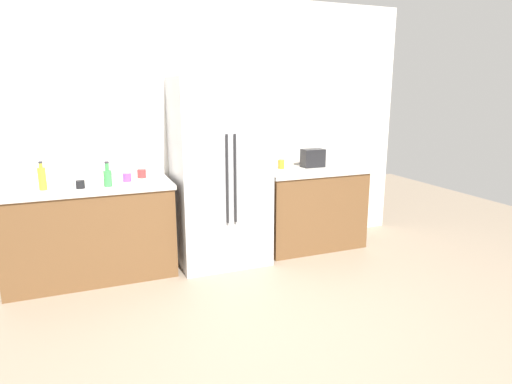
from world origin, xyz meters
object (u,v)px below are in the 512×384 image
object	(u,v)px
refrigerator	(220,173)
cup_c	(127,177)
bottle_a	(42,178)
cup_b	(281,164)
toaster	(313,158)
cup_a	(142,174)
bowl_a	(63,185)
bottle_b	(108,177)
cup_d	(80,184)

from	to	relation	value
refrigerator	cup_c	size ratio (longest dim) A/B	23.54
bottle_a	cup_c	xyz separation A→B (m)	(0.73, 0.10, -0.07)
bottle_a	cup_c	world-z (taller)	bottle_a
refrigerator	cup_b	world-z (taller)	refrigerator
bottle_a	cup_c	bearing A→B (deg)	8.12
refrigerator	bottle_a	size ratio (longest dim) A/B	7.45
refrigerator	toaster	distance (m)	1.17
cup_a	cup_b	bearing A→B (deg)	-2.00
bottle_a	cup_b	distance (m)	2.42
cup_a	bowl_a	world-z (taller)	cup_a
cup_c	toaster	bearing A→B (deg)	1.24
bottle_a	cup_a	xyz separation A→B (m)	(0.89, 0.24, -0.06)
bottle_a	refrigerator	bearing A→B (deg)	0.13
toaster	cup_c	world-z (taller)	toaster
toaster	bowl_a	size ratio (longest dim) A/B	1.34
cup_a	toaster	bearing A→B (deg)	-2.66
cup_a	bowl_a	bearing A→B (deg)	-162.65
cup_a	cup_b	distance (m)	1.53
bottle_b	cup_b	distance (m)	1.89
cup_c	bowl_a	xyz separation A→B (m)	(-0.57, -0.09, -0.01)
cup_b	bowl_a	size ratio (longest dim) A/B	0.53
bottle_b	cup_b	size ratio (longest dim) A/B	2.31
cup_b	cup_c	xyz separation A→B (m)	(-1.68, -0.08, -0.01)
toaster	cup_d	xyz separation A→B (m)	(-2.49, -0.21, -0.07)
refrigerator	toaster	xyz separation A→B (m)	(1.16, 0.15, 0.06)
bottle_b	cup_a	bearing A→B (deg)	41.65
bottle_a	bowl_a	world-z (taller)	bottle_a
toaster	cup_c	size ratio (longest dim) A/B	3.17
bottle_a	cup_b	size ratio (longest dim) A/B	2.54
bottle_a	toaster	bearing A→B (deg)	3.05
toaster	cup_b	distance (m)	0.39
toaster	cup_a	size ratio (longest dim) A/B	2.93
bottle_a	cup_a	size ratio (longest dim) A/B	2.92
cup_a	cup_d	xyz separation A→B (m)	(-0.58, -0.30, -0.01)
bottle_a	bowl_a	xyz separation A→B (m)	(0.16, 0.01, -0.08)
refrigerator	cup_b	size ratio (longest dim) A/B	18.92
cup_a	cup_c	bearing A→B (deg)	-139.63
toaster	cup_c	bearing A→B (deg)	-178.76
refrigerator	cup_d	world-z (taller)	refrigerator
bottle_b	bowl_a	bearing A→B (deg)	168.48
refrigerator	cup_a	size ratio (longest dim) A/B	21.77
bottle_a	cup_c	distance (m)	0.74
refrigerator	bowl_a	xyz separation A→B (m)	(-1.48, 0.01, -0.01)
bottle_b	cup_c	size ratio (longest dim) A/B	2.88
cup_b	bottle_a	bearing A→B (deg)	-175.63
refrigerator	cup_d	xyz separation A→B (m)	(-1.33, -0.06, -0.00)
cup_b	cup_c	size ratio (longest dim) A/B	1.24
toaster	cup_b	size ratio (longest dim) A/B	2.55
bottle_b	cup_b	bearing A→B (deg)	7.66
cup_a	cup_d	distance (m)	0.65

